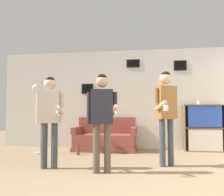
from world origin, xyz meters
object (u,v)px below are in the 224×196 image
object	(u,v)px
bookshelf	(204,128)
person_watcher_holding_cup	(166,107)
drinking_cup	(199,103)
floor_lamp	(41,101)
bottle_on_floor	(78,151)
person_player_foreground_center	(102,112)
couch	(105,139)
person_player_foreground_left	(50,112)

from	to	relation	value
bookshelf	person_watcher_holding_cup	world-z (taller)	person_watcher_holding_cup
person_watcher_holding_cup	drinking_cup	bearing A→B (deg)	64.01
floor_lamp	bottle_on_floor	world-z (taller)	floor_lamp
bookshelf	person_player_foreground_center	world-z (taller)	person_player_foreground_center
person_watcher_holding_cup	drinking_cup	distance (m)	2.18
couch	person_watcher_holding_cup	world-z (taller)	person_watcher_holding_cup
bookshelf	person_player_foreground_left	world-z (taller)	person_player_foreground_left
person_player_foreground_center	person_watcher_holding_cup	bearing A→B (deg)	32.58
person_watcher_holding_cup	drinking_cup	xyz separation A→B (m)	(0.95, 1.96, 0.16)
floor_lamp	person_player_foreground_left	world-z (taller)	floor_lamp
bookshelf	person_player_foreground_left	distance (m)	3.97
person_player_foreground_center	bookshelf	bearing A→B (deg)	51.04
person_player_foreground_left	person_player_foreground_center	distance (m)	0.98
bookshelf	floor_lamp	world-z (taller)	floor_lamp
person_player_foreground_center	bottle_on_floor	bearing A→B (deg)	117.97
bookshelf	bottle_on_floor	xyz separation A→B (m)	(-3.00, -1.00, -0.49)
bookshelf	floor_lamp	size ratio (longest dim) A/B	0.67
bookshelf	bottle_on_floor	distance (m)	3.20
drinking_cup	person_player_foreground_center	bearing A→B (deg)	-127.46
bookshelf	floor_lamp	distance (m)	4.11
couch	drinking_cup	size ratio (longest dim) A/B	16.26
couch	person_watcher_holding_cup	size ratio (longest dim) A/B	0.93
bookshelf	person_player_foreground_center	xyz separation A→B (m)	(-2.13, -2.64, 0.39)
person_player_foreground_center	bottle_on_floor	world-z (taller)	person_player_foreground_center
person_player_foreground_left	person_watcher_holding_cup	world-z (taller)	person_watcher_holding_cup
person_player_foreground_left	bottle_on_floor	distance (m)	1.71
drinking_cup	person_player_foreground_left	bearing A→B (deg)	-140.49
couch	person_player_foreground_center	xyz separation A→B (m)	(0.38, -2.44, 0.69)
bookshelf	drinking_cup	distance (m)	0.65
couch	bookshelf	world-z (taller)	bookshelf
floor_lamp	person_watcher_holding_cup	size ratio (longest dim) A/B	1.02
person_player_foreground_center	drinking_cup	xyz separation A→B (m)	(2.02, 2.64, 0.25)
person_watcher_holding_cup	person_player_foreground_left	bearing A→B (deg)	-166.01
floor_lamp	bottle_on_floor	xyz separation A→B (m)	(0.95, -0.05, -1.16)
person_player_foreground_center	person_player_foreground_left	bearing A→B (deg)	169.67
bookshelf	person_player_foreground_left	size ratio (longest dim) A/B	0.74
person_watcher_holding_cup	bottle_on_floor	distance (m)	2.37
floor_lamp	drinking_cup	distance (m)	3.95
drinking_cup	bottle_on_floor	bearing A→B (deg)	-160.92
person_watcher_holding_cup	bottle_on_floor	xyz separation A→B (m)	(-1.94, 0.96, -0.97)
bookshelf	drinking_cup	xyz separation A→B (m)	(-0.11, 0.00, 0.64)
floor_lamp	bottle_on_floor	bearing A→B (deg)	-3.07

